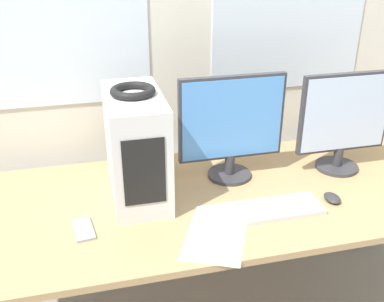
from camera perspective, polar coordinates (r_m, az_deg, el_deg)
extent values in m
cube|color=beige|center=(2.19, -1.66, 16.07)|extent=(8.00, 0.06, 2.70)
cube|color=tan|center=(1.90, 2.23, -6.02)|extent=(2.30, 0.86, 0.03)
cylinder|color=#99999E|center=(2.80, 21.62, -5.53)|extent=(0.04, 0.04, 0.70)
cube|color=silver|center=(1.82, -7.11, 0.60)|extent=(0.22, 0.45, 0.44)
cube|color=black|center=(1.62, -6.07, -2.72)|extent=(0.15, 0.00, 0.26)
torus|color=black|center=(1.74, -7.53, 7.59)|extent=(0.18, 0.18, 0.03)
cylinder|color=#333338|center=(2.04, 4.76, -2.97)|extent=(0.20, 0.20, 0.02)
cylinder|color=#333338|center=(2.02, 4.82, -1.62)|extent=(0.04, 0.04, 0.09)
cube|color=#333338|center=(1.93, 5.06, 4.21)|extent=(0.47, 0.03, 0.37)
cube|color=#4C8CD8|center=(1.91, 5.21, 4.04)|extent=(0.44, 0.00, 0.35)
cylinder|color=#333338|center=(2.21, 17.87, -1.87)|extent=(0.20, 0.20, 0.02)
cylinder|color=#333338|center=(2.19, 18.06, -0.61)|extent=(0.04, 0.04, 0.09)
cube|color=#333338|center=(2.11, 18.85, 4.64)|extent=(0.43, 0.03, 0.36)
cube|color=silver|center=(2.09, 19.08, 4.49)|extent=(0.41, 0.00, 0.34)
cube|color=silver|center=(1.80, 8.80, -7.51)|extent=(0.49, 0.15, 0.02)
cube|color=white|center=(1.79, 8.83, -7.20)|extent=(0.45, 0.13, 0.00)
ellipsoid|color=#2D2D2D|center=(1.94, 17.38, -5.71)|extent=(0.06, 0.09, 0.03)
cube|color=#99999E|center=(1.73, -13.63, -9.64)|extent=(0.09, 0.15, 0.01)
cube|color=white|center=(1.65, 2.98, -10.94)|extent=(0.32, 0.36, 0.00)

